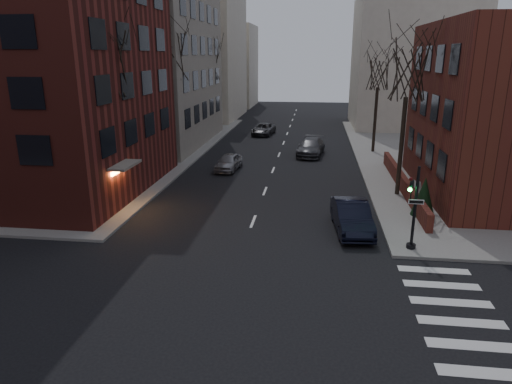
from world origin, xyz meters
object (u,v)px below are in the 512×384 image
Objects in this scene: sandwich_board at (417,188)px; evergreen_shrub at (424,196)px; tree_right_a at (408,71)px; parked_sedan at (352,216)px; streetlamp_near at (165,119)px; tree_left_c at (209,64)px; tree_right_b at (379,71)px; car_lane_far at (263,129)px; tree_left_a at (106,64)px; traffic_signal at (413,213)px; car_lane_silver at (229,162)px; car_lane_gray at (311,147)px; tree_left_b at (170,56)px; streetlamp_far at (219,97)px.

sandwich_board is 0.42× the size of evergreen_shrub.
parked_sedan is (-3.45, -6.73, -7.22)m from tree_right_a.
tree_right_a is 17.87m from streetlamp_near.
evergreen_shrub is (18.35, -26.08, -6.76)m from tree_left_c.
tree_right_a is at bearing -90.00° from tree_right_b.
tree_left_a is at bearing -96.21° from car_lane_far.
tree_right_b is 15.72m from sandwich_board.
streetlamp_near reaches higher than sandwich_board.
tree_left_a is at bearing 163.35° from traffic_signal.
car_lane_silver reaches higher than sandwich_board.
evergreen_shrub is (6.61, -16.17, 0.49)m from car_lane_gray.
tree_right_a is 1.99× the size of parked_sedan.
parked_sedan is (14.15, -2.73, -7.67)m from tree_left_a.
car_lane_silver is at bearing -145.47° from tree_right_b.
tree_left_a is at bearing -90.00° from tree_left_c.
car_lane_gray is at bearing 19.19° from tree_left_b.
tree_right_a is 1.55× the size of streetlamp_near.
tree_left_c is 2.48× the size of car_lane_silver.
tree_left_b is 2.21× the size of parked_sedan.
tree_right_b is 16.53m from car_lane_silver.
car_lane_silver is at bearing 128.45° from traffic_signal.
streetlamp_far is at bearing 116.54° from sandwich_board.
tree_left_b is 16.68m from streetlamp_far.
streetlamp_far is 1.33× the size of car_lane_far.
car_lane_silver is 16.25m from evergreen_shrub.
tree_right_b is at bearing 75.05° from parked_sedan.
parked_sedan reaches higher than car_lane_gray.
tree_right_b reaches higher than car_lane_gray.
tree_left_a is 18.05m from tree_right_a.
tree_right_a reaches higher than streetlamp_far.
tree_left_b is at bearing -92.15° from streetlamp_far.
tree_left_b is at bearing 134.54° from traffic_signal.
parked_sedan is at bearing 138.68° from traffic_signal.
tree_right_b reaches higher than streetlamp_far.
tree_left_a is 16.32m from parked_sedan.
streetlamp_near is 1.18× the size of car_lane_gray.
tree_left_a reaches higher than parked_sedan.
streetlamp_far is at bearing 116.06° from traffic_signal.
parked_sedan is 2.19× the size of evergreen_shrub.
parked_sedan is at bearing -38.38° from streetlamp_near.
car_lane_silver is 9.27m from car_lane_gray.
parked_sedan is at bearing -46.15° from tree_left_b.
tree_right_a is at bearing -24.44° from tree_left_b.
tree_right_a is 15.40m from car_lane_silver.
tree_left_b is at bearing 90.00° from tree_left_a.
evergreen_shrub is (0.75, -4.08, -6.76)m from tree_right_a.
car_lane_far is (-11.51, 8.81, -6.93)m from tree_right_b.
streetlamp_far is (0.60, 2.00, -3.79)m from tree_left_c.
streetlamp_near is (-17.00, -10.00, -3.35)m from tree_right_b.
tree_right_a reaches higher than car_lane_gray.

